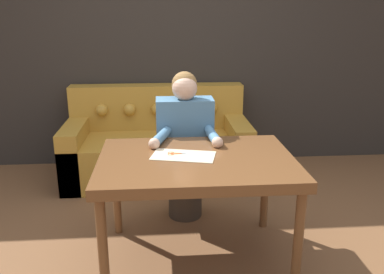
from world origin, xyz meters
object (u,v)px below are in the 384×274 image
(couch, at_px, (158,146))
(dining_table, at_px, (197,169))
(person, at_px, (185,146))
(scissors, at_px, (178,154))

(couch, bearing_deg, dining_table, -80.26)
(person, bearing_deg, scissors, -98.46)
(couch, relative_size, person, 1.50)
(couch, distance_m, scissors, 1.53)
(dining_table, xyz_separation_m, person, (-0.04, 0.62, -0.05))
(dining_table, xyz_separation_m, couch, (-0.26, 1.54, -0.36))
(dining_table, relative_size, person, 1.05)
(scissors, bearing_deg, couch, 95.70)
(person, height_order, scissors, person)
(dining_table, bearing_deg, couch, 99.74)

